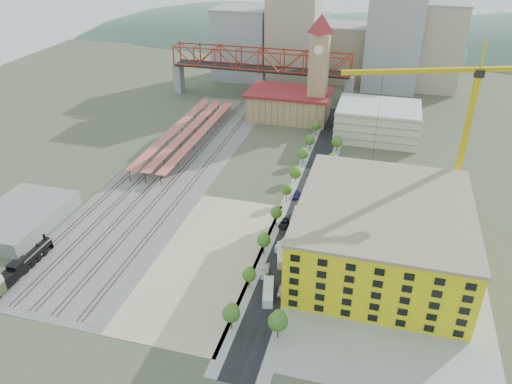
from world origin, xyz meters
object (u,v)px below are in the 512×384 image
(site_trailer_c, at_px, (287,243))
(car_0, at_px, (266,269))
(locomotive, at_px, (25,263))
(site_trailer_b, at_px, (282,255))
(clock_tower, at_px, (319,60))
(construction_building, at_px, (382,234))
(site_trailer_a, at_px, (268,292))
(site_trailer_d, at_px, (296,217))
(tower_crane, at_px, (458,116))

(site_trailer_c, distance_m, car_0, 12.86)
(locomotive, bearing_deg, site_trailer_b, 18.98)
(clock_tower, bearing_deg, construction_building, -71.22)
(clock_tower, relative_size, site_trailer_a, 5.39)
(site_trailer_c, relative_size, site_trailer_d, 0.94)
(clock_tower, bearing_deg, site_trailer_a, -86.24)
(site_trailer_a, bearing_deg, car_0, 95.06)
(tower_crane, xyz_separation_m, car_0, (-45.76, -40.56, -33.56))
(clock_tower, distance_m, tower_crane, 87.98)
(site_trailer_a, relative_size, site_trailer_b, 0.97)
(site_trailer_a, height_order, site_trailer_b, site_trailer_b)
(site_trailer_a, bearing_deg, construction_building, 27.87)
(clock_tower, bearing_deg, site_trailer_c, -85.41)
(clock_tower, relative_size, site_trailer_c, 5.66)
(clock_tower, relative_size, site_trailer_b, 5.21)
(construction_building, bearing_deg, tower_crane, 59.41)
(site_trailer_d, bearing_deg, site_trailer_c, -91.20)
(construction_building, xyz_separation_m, site_trailer_d, (-26.00, 14.64, -8.08))
(clock_tower, xyz_separation_m, site_trailer_b, (8.00, -106.00, -27.33))
(tower_crane, bearing_deg, site_trailer_b, -141.22)
(clock_tower, xyz_separation_m, site_trailer_a, (8.00, -121.86, -27.38))
(construction_building, distance_m, site_trailer_b, 27.87)
(construction_building, distance_m, site_trailer_d, 30.91)
(clock_tower, distance_m, construction_building, 107.36)
(clock_tower, distance_m, site_trailer_d, 89.99)
(site_trailer_c, height_order, site_trailer_d, site_trailer_d)
(car_0, bearing_deg, construction_building, 14.91)
(site_trailer_d, bearing_deg, construction_building, -30.58)
(construction_building, distance_m, site_trailer_a, 34.92)
(tower_crane, xyz_separation_m, site_trailer_d, (-42.76, -13.71, -32.96))
(clock_tower, distance_m, site_trailer_a, 125.15)
(site_trailer_a, distance_m, site_trailer_c, 22.15)
(tower_crane, distance_m, site_trailer_b, 63.97)
(tower_crane, distance_m, site_trailer_c, 60.89)
(tower_crane, distance_m, car_0, 69.75)
(site_trailer_b, bearing_deg, site_trailer_d, 76.41)
(site_trailer_d, bearing_deg, tower_crane, 16.58)
(construction_building, xyz_separation_m, car_0, (-29.00, -12.21, -8.67))
(car_0, bearing_deg, site_trailer_c, 68.58)
(tower_crane, bearing_deg, car_0, -138.45)
(locomotive, distance_m, site_trailer_b, 69.80)
(locomotive, height_order, site_trailer_a, locomotive)
(site_trailer_a, xyz_separation_m, site_trailer_b, (0.00, 15.86, 0.04))
(clock_tower, height_order, site_trailer_c, clock_tower)
(construction_building, bearing_deg, car_0, -157.17)
(clock_tower, height_order, site_trailer_b, clock_tower)
(site_trailer_b, height_order, site_trailer_d, site_trailer_b)
(locomotive, relative_size, site_trailer_d, 2.44)
(locomotive, distance_m, site_trailer_d, 78.96)
(construction_building, bearing_deg, site_trailer_b, -167.00)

